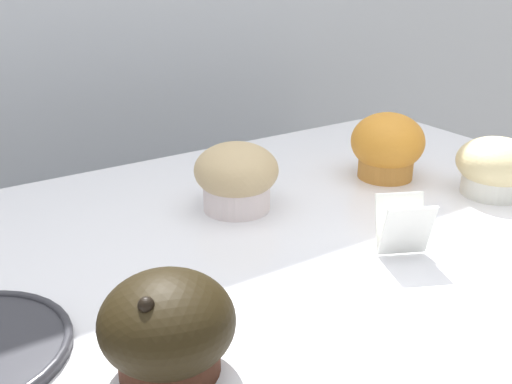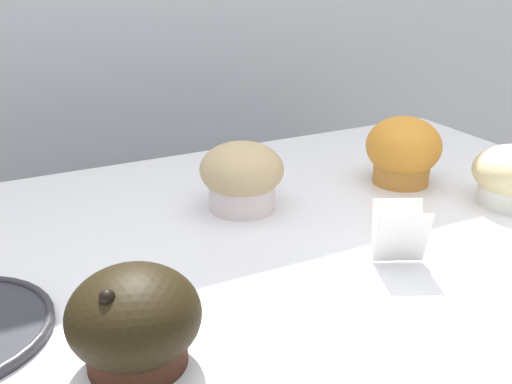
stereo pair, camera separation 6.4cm
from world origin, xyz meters
name	(u,v)px [view 1 (the left image)]	position (x,y,z in m)	size (l,w,h in m)	color
wall_back	(78,110)	(0.00, 0.60, 0.90)	(3.20, 0.10, 1.80)	#B2B7BC
muffin_front_center	(496,167)	(0.33, -0.04, 0.92)	(0.10, 0.10, 0.07)	silver
muffin_back_left	(387,146)	(0.26, 0.08, 0.93)	(0.10, 0.10, 0.09)	#C37F34
muffin_front_left	(236,176)	(0.03, 0.10, 0.92)	(0.10, 0.10, 0.08)	silver
muffin_front_right	(167,328)	(-0.16, -0.12, 0.92)	(0.10, 0.10, 0.08)	#3A1D12
price_card	(403,226)	(0.11, -0.09, 0.92)	(0.06, 0.06, 0.06)	white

